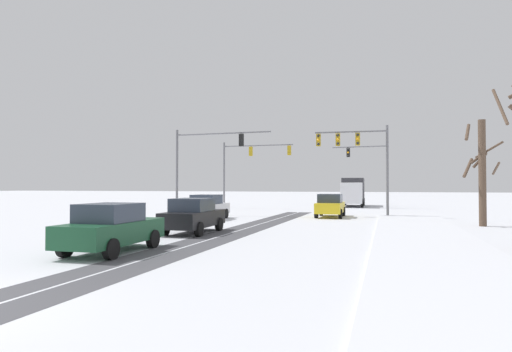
{
  "coord_description": "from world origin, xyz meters",
  "views": [
    {
      "loc": [
        7.62,
        -5.1,
        2.2
      ],
      "look_at": [
        0.0,
        19.99,
        2.8
      ],
      "focal_mm": 30.06,
      "sensor_mm": 36.0,
      "label": 1
    }
  ],
  "objects": [
    {
      "name": "traffic_signal_near_left",
      "position": [
        -5.57,
        24.56,
        4.52
      ],
      "size": [
        7.56,
        0.38,
        6.5
      ],
      "color": "slate",
      "rests_on": "ground"
    },
    {
      "name": "bare_tree_sidewalk_mid",
      "position": [
        12.61,
        20.81,
        3.1
      ],
      "size": [
        2.17,
        1.81,
        5.81
      ],
      "color": "brown",
      "rests_on": "ground"
    },
    {
      "name": "traffic_signal_near_right",
      "position": [
        5.71,
        26.39,
        4.76
      ],
      "size": [
        5.17,
        0.72,
        6.5
      ],
      "color": "slate",
      "rests_on": "ground"
    },
    {
      "name": "wheel_track_right_lane",
      "position": [
        1.26,
        14.28,
        0.0
      ],
      "size": [
        1.04,
        31.42,
        0.01
      ],
      "primitive_type": "cube",
      "color": "#4C4C51",
      "rests_on": "ground"
    },
    {
      "name": "car_black_third",
      "position": [
        -0.98,
        13.14,
        0.82
      ],
      "size": [
        1.94,
        4.15,
        1.62
      ],
      "color": "black",
      "rests_on": "ground"
    },
    {
      "name": "car_white_second",
      "position": [
        -3.59,
        20.81,
        0.82
      ],
      "size": [
        1.9,
        4.13,
        1.62
      ],
      "color": "silver",
      "rests_on": "ground"
    },
    {
      "name": "traffic_signal_far_left",
      "position": [
        -5.27,
        34.55,
        4.69
      ],
      "size": [
        7.06,
        0.42,
        6.5
      ],
      "color": "slate",
      "rests_on": "ground"
    },
    {
      "name": "traffic_signal_far_right",
      "position": [
        6.29,
        38.66,
        4.39
      ],
      "size": [
        5.41,
        0.55,
        6.5
      ],
      "color": "slate",
      "rests_on": "ground"
    },
    {
      "name": "box_truck_delivery",
      "position": [
        4.25,
        41.7,
        1.63
      ],
      "size": [
        2.43,
        7.45,
        3.02
      ],
      "color": "silver",
      "rests_on": "ground"
    },
    {
      "name": "car_yellow_cab_lead",
      "position": [
        3.87,
        25.22,
        0.82
      ],
      "size": [
        1.87,
        4.12,
        1.62
      ],
      "color": "yellow",
      "rests_on": "ground"
    },
    {
      "name": "sidewalk_kerb_right",
      "position": [
        9.13,
        12.85,
        0.06
      ],
      "size": [
        4.0,
        31.42,
        0.12
      ],
      "primitive_type": "cube",
      "color": "white",
      "rests_on": "ground"
    },
    {
      "name": "wheel_track_left_lane",
      "position": [
        0.18,
        14.28,
        0.0
      ],
      "size": [
        0.9,
        31.42,
        0.01
      ],
      "primitive_type": "cube",
      "color": "#4C4C51",
      "rests_on": "ground"
    },
    {
      "name": "car_dark_green_fourth",
      "position": [
        -1.06,
        7.07,
        0.82
      ],
      "size": [
        1.94,
        4.16,
        1.62
      ],
      "color": "#194C2D",
      "rests_on": "ground"
    }
  ]
}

